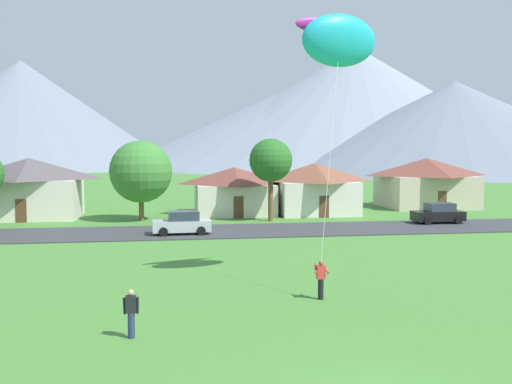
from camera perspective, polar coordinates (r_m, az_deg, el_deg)
The scene contains 15 objects.
road_strip at distance 44.56m, azimuth -1.53°, elevation -3.81°, with size 160.00×7.27×0.08m, color #38383D.
mountain_far_west_ridge at distance 189.25m, azimuth -21.95°, elevation 7.07°, with size 92.48×92.48×32.00m, color slate.
mountain_central_ridge at distance 188.18m, azimuth 9.67°, elevation 8.21°, with size 120.29×120.29×37.63m, color gray.
mountain_west_ridge at distance 192.28m, azimuth 6.60°, elevation 7.10°, with size 131.79×131.79×30.49m, color gray.
mountain_far_east_ridge at distance 156.92m, azimuth 18.81°, elevation 6.08°, with size 92.62×92.62×22.88m, color slate.
house_leftmost at distance 56.41m, azimuth -21.29°, elevation 0.46°, with size 9.31×7.14×5.43m.
house_left_center at distance 55.80m, azimuth -2.16°, elevation 0.22°, with size 7.85×7.64×4.47m.
house_right_center at distance 64.58m, azimuth 16.32°, elevation 0.97°, with size 9.71×8.20×5.22m.
house_rightmost at distance 56.43m, azimuth 5.76°, elevation 0.46°, with size 7.90×7.62×4.87m.
tree_left_of_center at distance 50.31m, azimuth 1.45°, elevation 3.08°, with size 3.75×3.75×7.16m.
tree_center at distance 51.42m, azimuth -11.21°, elevation 1.97°, with size 5.41×5.41×7.00m.
parked_car_silver_west_end at distance 42.97m, azimuth -7.25°, elevation -3.05°, with size 4.27×2.21×1.68m.
parked_car_black_mid_east at distance 51.00m, azimuth 17.43°, elevation -2.03°, with size 4.23×2.13×1.68m.
kite_flyer_with_kite at distance 27.79m, azimuth 8.10°, elevation 14.40°, with size 4.33×4.26×12.60m.
watcher_person at distance 20.53m, azimuth -12.13°, elevation -11.47°, with size 0.56×0.24×1.68m.
Camera 1 is at (-5.39, -13.21, 6.50)m, focal length 40.86 mm.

